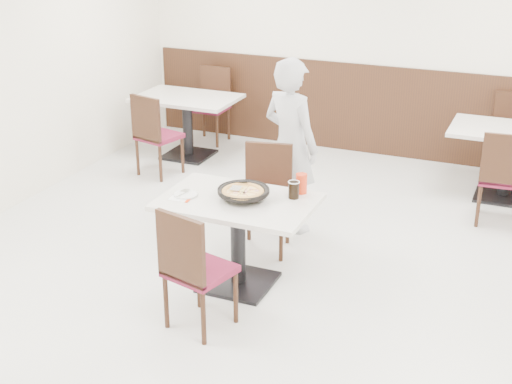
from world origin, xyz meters
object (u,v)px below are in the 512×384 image
at_px(bg_chair_left_near, 159,134).
at_px(pizza, 243,194).
at_px(pizza_pan, 244,194).
at_px(bg_chair_right_near, 502,176).
at_px(chair_far, 265,201).
at_px(side_plate, 186,195).
at_px(diner_person, 291,146).
at_px(bg_table_right, 506,164).
at_px(bg_table_left, 188,127).
at_px(main_table, 238,243).
at_px(bg_chair_left_far, 210,106).
at_px(chair_near, 200,268).
at_px(red_cup, 301,183).
at_px(cola_glass, 294,190).

bearing_deg(bg_chair_left_near, pizza, -31.73).
xyz_separation_m(pizza_pan, bg_chair_right_near, (1.78, 2.08, -0.32)).
height_order(chair_far, pizza, chair_far).
bearing_deg(side_plate, diner_person, 72.68).
height_order(chair_far, pizza_pan, chair_far).
bearing_deg(bg_table_right, bg_table_left, -177.97).
relative_size(side_plate, bg_table_right, 0.16).
relative_size(main_table, bg_chair_left_near, 1.26).
bearing_deg(bg_chair_left_far, side_plate, 112.82).
bearing_deg(bg_chair_right_near, bg_chair_left_near, 177.43).
height_order(chair_near, chair_far, same).
bearing_deg(chair_far, bg_chair_right_near, -153.62).
bearing_deg(main_table, chair_near, -90.00).
bearing_deg(red_cup, main_table, -141.45).
relative_size(diner_person, bg_chair_right_near, 1.73).
bearing_deg(chair_far, chair_near, 80.11).
height_order(red_cup, bg_table_left, red_cup).
distance_m(red_cup, bg_chair_right_near, 2.30).
height_order(pizza_pan, bg_chair_right_near, bg_chair_right_near).
height_order(bg_chair_left_near, bg_table_right, bg_chair_left_near).
height_order(pizza, red_cup, red_cup).
relative_size(pizza, diner_person, 0.17).
bearing_deg(bg_chair_left_far, chair_near, 114.78).
relative_size(red_cup, bg_table_right, 0.13).
bearing_deg(bg_table_right, chair_near, -117.76).
bearing_deg(chair_far, bg_table_left, -59.08).
distance_m(chair_near, diner_person, 1.89).
bearing_deg(side_plate, bg_chair_left_near, 125.33).
bearing_deg(bg_chair_right_near, chair_near, -127.88).
relative_size(main_table, chair_near, 1.26).
height_order(cola_glass, bg_chair_right_near, bg_chair_right_near).
distance_m(main_table, bg_chair_left_far, 3.77).
distance_m(side_plate, bg_chair_right_near, 3.14).
relative_size(pizza_pan, bg_chair_left_far, 0.34).
height_order(pizza, bg_chair_left_near, bg_chair_left_near).
height_order(chair_far, bg_table_right, chair_far).
distance_m(chair_far, diner_person, 0.65).
bearing_deg(bg_chair_left_near, main_table, -32.34).
distance_m(cola_glass, bg_chair_right_near, 2.40).
relative_size(chair_near, diner_person, 0.58).
bearing_deg(chair_far, cola_glass, 122.01).
bearing_deg(side_plate, red_cup, 26.72).
distance_m(bg_table_right, bg_chair_right_near, 0.68).
xyz_separation_m(cola_glass, bg_chair_right_near, (1.43, 1.90, -0.34)).
bearing_deg(chair_far, bg_table_right, -142.64).
bearing_deg(red_cup, side_plate, -153.28).
xyz_separation_m(diner_person, bg_table_left, (-1.86, 1.45, -0.45)).
relative_size(red_cup, diner_person, 0.10).
bearing_deg(diner_person, bg_chair_right_near, -133.13).
relative_size(pizza_pan, red_cup, 1.99).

